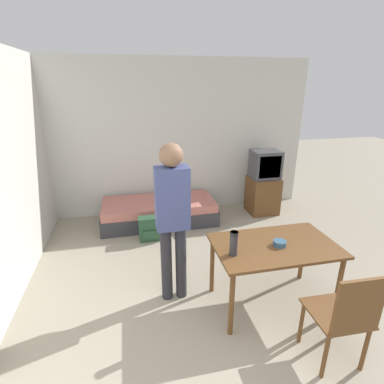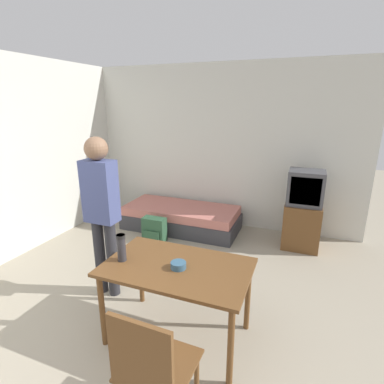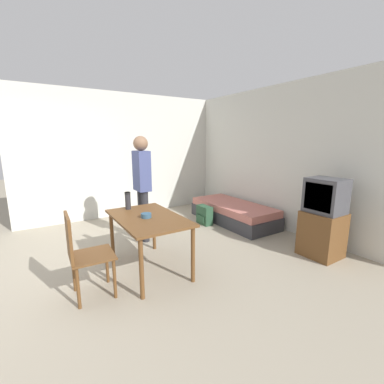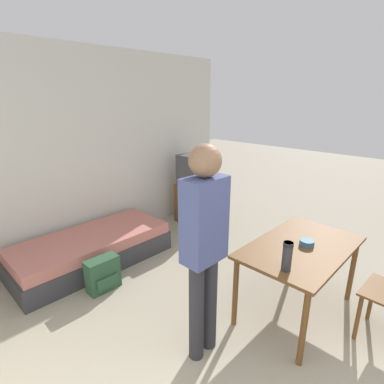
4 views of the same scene
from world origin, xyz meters
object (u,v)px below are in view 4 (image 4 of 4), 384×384
object	(u,v)px
mate_bowl	(307,243)
backpack	(103,274)
daybed	(93,249)
person_standing	(204,240)
tv	(195,190)
thermos_flask	(287,255)
dining_table	(301,254)

from	to	relation	value
mate_bowl	backpack	xyz separation A→B (m)	(-1.18, 1.73, -0.57)
daybed	person_standing	size ratio (longest dim) A/B	1.10
tv	thermos_flask	size ratio (longest dim) A/B	4.71
dining_table	person_standing	distance (m)	1.13
daybed	backpack	bearing A→B (deg)	-108.19
dining_table	tv	bearing A→B (deg)	67.18
tv	backpack	size ratio (longest dim) A/B	3.06
dining_table	backpack	xyz separation A→B (m)	(-1.15, 1.69, -0.46)
thermos_flask	backpack	xyz separation A→B (m)	(-0.66, 1.78, -0.68)
daybed	backpack	distance (m)	0.63
daybed	dining_table	bearing A→B (deg)	-67.48
tv	dining_table	distance (m)	2.51
person_standing	backpack	xyz separation A→B (m)	(-0.14, 1.36, -0.85)
tv	mate_bowl	xyz separation A→B (m)	(-0.94, -2.35, 0.20)
tv	backpack	bearing A→B (deg)	-163.60
person_standing	tv	bearing A→B (deg)	45.09
dining_table	mate_bowl	distance (m)	0.12
person_standing	backpack	distance (m)	1.61
backpack	thermos_flask	bearing A→B (deg)	-69.77
thermos_flask	backpack	bearing A→B (deg)	110.23
dining_table	mate_bowl	world-z (taller)	mate_bowl
thermos_flask	dining_table	bearing A→B (deg)	10.85
backpack	tv	bearing A→B (deg)	16.40
person_standing	mate_bowl	distance (m)	1.13
person_standing	thermos_flask	xyz separation A→B (m)	(0.52, -0.42, -0.17)
daybed	mate_bowl	bearing A→B (deg)	-67.17
dining_table	daybed	bearing A→B (deg)	112.52
backpack	dining_table	bearing A→B (deg)	-55.84
daybed	person_standing	bearing A→B (deg)	-91.65
dining_table	thermos_flask	distance (m)	0.55
tv	person_standing	size ratio (longest dim) A/B	0.66
person_standing	daybed	bearing A→B (deg)	88.35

